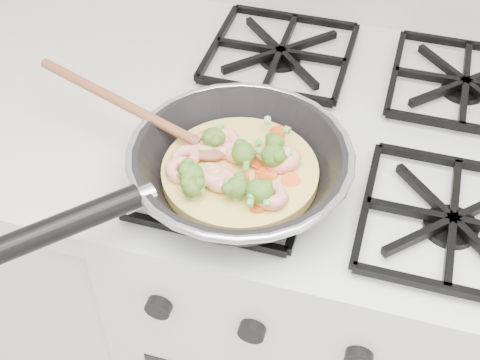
# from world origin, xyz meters

# --- Properties ---
(stove) EXTENTS (0.60, 0.60, 0.92)m
(stove) POSITION_xyz_m (0.00, 1.70, 0.46)
(stove) COLOR white
(stove) RESTS_ON ground
(skillet) EXTENTS (0.46, 0.39, 0.09)m
(skillet) POSITION_xyz_m (-0.13, 1.53, 0.96)
(skillet) COLOR black
(skillet) RESTS_ON stove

